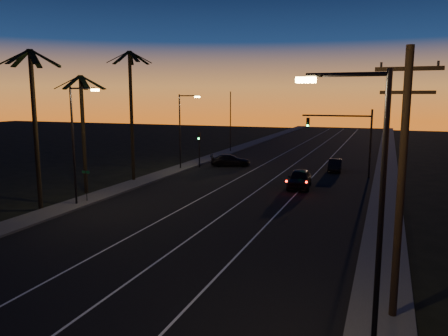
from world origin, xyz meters
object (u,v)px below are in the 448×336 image
at_px(lead_car, 299,179).
at_px(right_car, 335,165).
at_px(utility_pole, 401,180).
at_px(cross_car, 230,160).
at_px(signal_mast, 347,131).

height_order(lead_car, right_car, lead_car).
height_order(utility_pole, lead_car, utility_pole).
height_order(utility_pole, cross_car, utility_pole).
bearing_deg(right_car, lead_car, -101.06).
bearing_deg(lead_car, signal_mast, 65.42).
height_order(utility_pole, right_car, utility_pole).
bearing_deg(lead_car, cross_car, 136.61).
bearing_deg(signal_mast, cross_car, 170.67).
distance_m(utility_pole, signal_mast, 30.33).
relative_size(lead_car, cross_car, 1.10).
xyz_separation_m(signal_mast, lead_car, (-3.39, -7.41, -3.93)).
bearing_deg(right_car, signal_mast, -64.62).
height_order(signal_mast, right_car, signal_mast).
bearing_deg(utility_pole, lead_car, 109.17).
bearing_deg(lead_car, right_car, 78.94).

